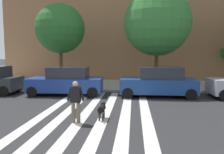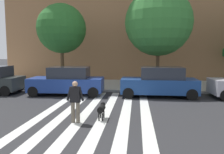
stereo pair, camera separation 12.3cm
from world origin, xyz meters
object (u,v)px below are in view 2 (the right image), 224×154
Objects in this scene: parked_car_third_in_line at (159,82)px; dog_on_leash at (102,109)px; parked_car_behind_first at (67,81)px; street_tree_nearest at (62,29)px; street_tree_middle at (158,22)px; pedestrian_dog_walker at (75,99)px.

dog_on_leash is at bearing -118.96° from parked_car_third_in_line.
street_tree_nearest is at bearing 112.88° from parked_car_behind_first.
parked_car_third_in_line is at bearing 61.04° from dog_on_leash.
street_tree_nearest is at bearing 174.66° from street_tree_middle.
parked_car_third_in_line is 0.64× the size of street_tree_middle.
dog_on_leash is (4.53, -8.65, -4.17)m from street_tree_nearest.
parked_car_third_in_line is 4.86× the size of dog_on_leash.
street_tree_nearest is at bearing 154.36° from parked_car_third_in_line.
street_tree_middle is at bearing 25.31° from parked_car_behind_first.
parked_car_behind_first is at bearing 110.22° from pedestrian_dog_walker.
parked_car_behind_first is at bearing 120.75° from dog_on_leash.
parked_car_behind_first is 5.97m from dog_on_leash.
parked_car_behind_first is 0.66× the size of street_tree_middle.
parked_car_behind_first reaches higher than pedestrian_dog_walker.
parked_car_third_in_line is at bearing -0.02° from parked_car_behind_first.
parked_car_behind_first reaches higher than dog_on_leash.
parked_car_behind_first is 1.03× the size of parked_car_third_in_line.
street_tree_middle is (0.12, 2.84, 4.02)m from parked_car_third_in_line.
pedestrian_dog_walker is 1.21m from dog_on_leash.
parked_car_third_in_line is (5.87, -0.00, 0.02)m from parked_car_behind_first.
street_tree_middle is at bearing 87.61° from parked_car_third_in_line.
street_tree_nearest is 6.73× the size of dog_on_leash.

